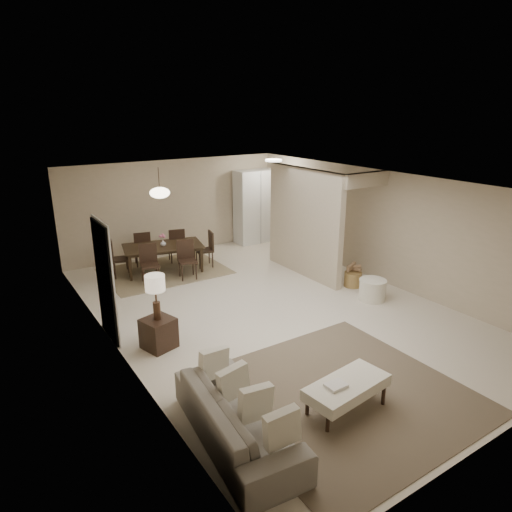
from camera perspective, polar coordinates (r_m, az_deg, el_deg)
floor at (r=9.05m, az=1.83°, el=-6.65°), size 9.00×9.00×0.00m
ceiling at (r=8.32m, az=2.00°, el=9.18°), size 9.00×9.00×0.00m
back_wall at (r=12.44m, az=-10.12°, el=6.06°), size 6.00×0.00×6.00m
left_wall at (r=7.39m, az=-17.54°, el=-2.89°), size 0.00×9.00×9.00m
right_wall at (r=10.56m, az=15.40°, el=3.53°), size 0.00×9.00×9.00m
partition at (r=10.62m, az=6.02°, el=4.17°), size 0.15×2.50×2.50m
doorway at (r=8.03m, az=-18.39°, el=-3.06°), size 0.04×0.90×2.04m
pantry_cabinet at (r=13.26m, az=-0.07°, el=6.20°), size 1.20×0.55×2.10m
flush_light at (r=12.23m, az=2.21°, el=11.87°), size 0.44×0.44×0.05m
living_rug at (r=6.73m, az=10.55°, el=-16.47°), size 3.20×3.20×0.01m
sofa at (r=5.71m, az=-2.39°, el=-19.47°), size 2.22×1.05×0.63m
ottoman_bench at (r=6.26m, az=11.30°, el=-15.82°), size 1.23×0.67×0.42m
side_table at (r=7.76m, az=-12.07°, el=-9.42°), size 0.58×0.58×0.52m
table_lamp at (r=7.42m, az=-12.49°, el=-3.80°), size 0.32×0.32×0.76m
round_pouf at (r=9.69m, az=14.34°, el=-4.12°), size 0.56×0.56×0.43m
wicker_basket at (r=10.33m, az=12.01°, el=-2.86°), size 0.40×0.40×0.33m
dining_rug at (r=11.27m, az=-11.32°, el=-1.87°), size 2.80×2.10×0.01m
dining_table at (r=11.17m, az=-11.42°, el=-0.34°), size 2.02×1.40×0.65m
dining_chairs at (r=11.13m, az=-11.45°, el=0.26°), size 2.42×1.96×0.89m
vase at (r=11.05m, az=-11.54°, el=1.61°), size 0.17×0.17×0.14m
yellow_mat at (r=11.86m, az=7.39°, el=-0.63°), size 0.95×0.63×0.01m
pendant_light at (r=10.78m, az=-11.94°, el=7.74°), size 0.46×0.46×0.71m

